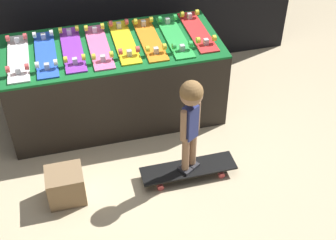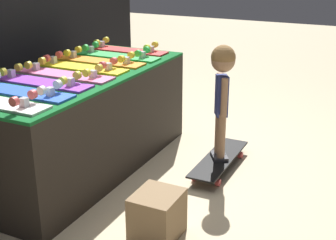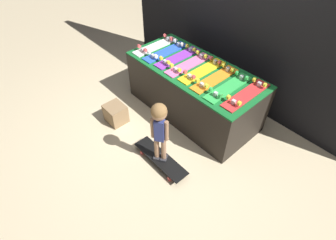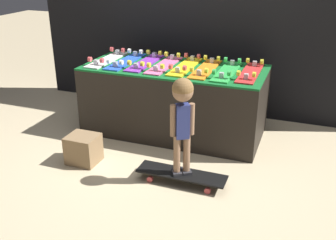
# 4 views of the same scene
# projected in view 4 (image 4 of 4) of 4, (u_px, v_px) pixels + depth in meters

# --- Properties ---
(ground_plane) EXTENTS (16.00, 16.00, 0.00)m
(ground_plane) POSITION_uv_depth(u_px,v_px,m) (157.00, 151.00, 3.95)
(ground_plane) COLOR beige
(back_wall) EXTENTS (4.12, 0.10, 2.51)m
(back_wall) POSITION_uv_depth(u_px,v_px,m) (197.00, 7.00, 4.57)
(back_wall) COLOR black
(back_wall) RESTS_ON ground_plane
(display_rack) EXTENTS (1.89, 0.88, 0.74)m
(display_rack) POSITION_uv_depth(u_px,v_px,m) (174.00, 100.00, 4.25)
(display_rack) COLOR black
(display_rack) RESTS_ON ground_plane
(skateboard_white_on_rack) EXTENTS (0.17, 0.74, 0.09)m
(skateboard_white_on_rack) POSITION_uv_depth(u_px,v_px,m) (107.00, 59.00, 4.34)
(skateboard_white_on_rack) COLOR white
(skateboard_white_on_rack) RESTS_ON display_rack
(skateboard_blue_on_rack) EXTENTS (0.17, 0.74, 0.09)m
(skateboard_blue_on_rack) POSITION_uv_depth(u_px,v_px,m) (126.00, 61.00, 4.27)
(skateboard_blue_on_rack) COLOR blue
(skateboard_blue_on_rack) RESTS_ON display_rack
(skateboard_purple_on_rack) EXTENTS (0.17, 0.74, 0.09)m
(skateboard_purple_on_rack) POSITION_uv_depth(u_px,v_px,m) (146.00, 62.00, 4.22)
(skateboard_purple_on_rack) COLOR purple
(skateboard_purple_on_rack) RESTS_ON display_rack
(skateboard_pink_on_rack) EXTENTS (0.17, 0.74, 0.09)m
(skateboard_pink_on_rack) POSITION_uv_depth(u_px,v_px,m) (164.00, 64.00, 4.13)
(skateboard_pink_on_rack) COLOR pink
(skateboard_pink_on_rack) RESTS_ON display_rack
(skateboard_yellow_on_rack) EXTENTS (0.17, 0.74, 0.09)m
(skateboard_yellow_on_rack) POSITION_uv_depth(u_px,v_px,m) (185.00, 66.00, 4.08)
(skateboard_yellow_on_rack) COLOR yellow
(skateboard_yellow_on_rack) RESTS_ON display_rack
(skateboard_orange_on_rack) EXTENTS (0.17, 0.74, 0.09)m
(skateboard_orange_on_rack) POSITION_uv_depth(u_px,v_px,m) (206.00, 68.00, 3.99)
(skateboard_orange_on_rack) COLOR orange
(skateboard_orange_on_rack) RESTS_ON display_rack
(skateboard_green_on_rack) EXTENTS (0.17, 0.74, 0.09)m
(skateboard_green_on_rack) POSITION_uv_depth(u_px,v_px,m) (227.00, 71.00, 3.91)
(skateboard_green_on_rack) COLOR green
(skateboard_green_on_rack) RESTS_ON display_rack
(skateboard_red_on_rack) EXTENTS (0.17, 0.74, 0.09)m
(skateboard_red_on_rack) POSITION_uv_depth(u_px,v_px,m) (250.00, 72.00, 3.87)
(skateboard_red_on_rack) COLOR red
(skateboard_red_on_rack) RESTS_ON display_rack
(skateboard_on_floor) EXTENTS (0.78, 0.21, 0.09)m
(skateboard_on_floor) POSITION_uv_depth(u_px,v_px,m) (181.00, 175.00, 3.39)
(skateboard_on_floor) COLOR black
(skateboard_on_floor) RESTS_ON ground_plane
(child) EXTENTS (0.19, 0.18, 0.85)m
(child) POSITION_uv_depth(u_px,v_px,m) (182.00, 109.00, 3.15)
(child) COLOR #2D2D33
(child) RESTS_ON skateboard_on_floor
(storage_box) EXTENTS (0.28, 0.25, 0.27)m
(storage_box) POSITION_uv_depth(u_px,v_px,m) (83.00, 149.00, 3.70)
(storage_box) COLOR #8E704C
(storage_box) RESTS_ON ground_plane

